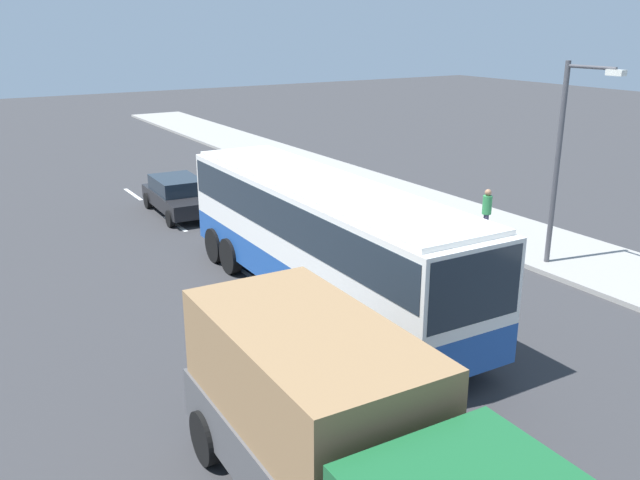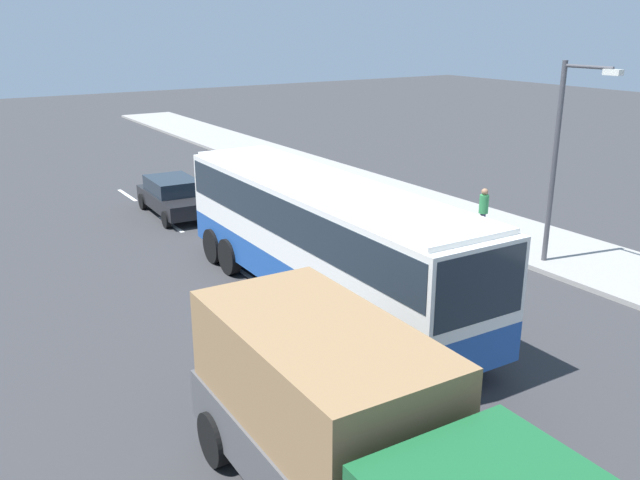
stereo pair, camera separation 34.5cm
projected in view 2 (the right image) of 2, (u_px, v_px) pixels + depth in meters
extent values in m
plane|color=#333335|center=(338.00, 292.00, 19.04)|extent=(120.00, 120.00, 0.00)
cube|color=gray|center=(531.00, 242.00, 23.12)|extent=(80.00, 4.00, 0.15)
cube|color=white|center=(127.00, 195.00, 29.70)|extent=(2.40, 0.16, 0.01)
cube|color=white|center=(171.00, 224.00, 25.41)|extent=(2.40, 0.16, 0.01)
cube|color=white|center=(236.00, 267.00, 20.93)|extent=(2.40, 0.16, 0.01)
cube|color=white|center=(398.00, 376.00, 14.53)|extent=(2.40, 0.16, 0.01)
cube|color=white|center=(513.00, 452.00, 11.93)|extent=(2.40, 0.16, 0.01)
cube|color=#1E4C9E|center=(322.00, 269.00, 17.99)|extent=(11.62, 2.73, 0.89)
cube|color=white|center=(322.00, 220.00, 17.57)|extent=(11.62, 2.73, 1.82)
cube|color=#1E2833|center=(322.00, 210.00, 17.49)|extent=(11.39, 2.76, 1.00)
cube|color=#1E2833|center=(479.00, 287.00, 12.88)|extent=(0.17, 2.30, 1.46)
cube|color=white|center=(322.00, 184.00, 17.27)|extent=(11.16, 2.57, 0.12)
cylinder|color=black|center=(463.00, 332.00, 15.32)|extent=(1.11, 0.32, 1.10)
cylinder|color=black|center=(378.00, 358.00, 14.13)|extent=(1.11, 0.32, 1.10)
cylinder|color=black|center=(299.00, 243.00, 21.47)|extent=(1.11, 0.32, 1.10)
cylinder|color=black|center=(229.00, 256.00, 20.28)|extent=(1.11, 0.32, 1.10)
cylinder|color=black|center=(281.00, 234.00, 22.44)|extent=(1.11, 0.32, 1.10)
cylinder|color=black|center=(214.00, 246.00, 21.25)|extent=(1.11, 0.32, 1.10)
cube|color=#4C4C4F|center=(318.00, 438.00, 10.77)|extent=(4.81, 2.57, 0.90)
cube|color=olive|center=(318.00, 370.00, 10.40)|extent=(4.62, 2.47, 1.54)
cylinder|color=black|center=(414.00, 472.00, 10.68)|extent=(0.97, 0.30, 0.96)
cylinder|color=black|center=(331.00, 400.00, 12.69)|extent=(0.97, 0.30, 0.96)
cylinder|color=black|center=(215.00, 438.00, 11.53)|extent=(0.97, 0.30, 0.96)
cube|color=black|center=(175.00, 200.00, 26.49)|extent=(4.42, 1.97, 0.56)
cube|color=#1E2833|center=(172.00, 185.00, 26.49)|extent=(2.46, 1.74, 0.56)
cylinder|color=black|center=(210.00, 213.00, 25.73)|extent=(0.65, 0.23, 0.64)
cylinder|color=black|center=(166.00, 219.00, 24.91)|extent=(0.65, 0.23, 0.64)
cylinder|color=black|center=(183.00, 196.00, 28.24)|extent=(0.65, 0.23, 0.64)
cylinder|color=black|center=(143.00, 201.00, 27.42)|extent=(0.65, 0.23, 0.64)
cylinder|color=#38334C|center=(483.00, 225.00, 23.27)|extent=(0.14, 0.14, 0.85)
cylinder|color=#38334C|center=(482.00, 224.00, 23.42)|extent=(0.14, 0.14, 0.85)
cylinder|color=#338C4C|center=(484.00, 204.00, 23.12)|extent=(0.32, 0.32, 0.64)
sphere|color=#9E7051|center=(485.00, 192.00, 22.98)|extent=(0.23, 0.23, 0.23)
cylinder|color=#47474C|center=(554.00, 165.00, 20.23)|extent=(0.16, 0.16, 6.09)
cylinder|color=#47474C|center=(588.00, 67.00, 18.70)|extent=(1.58, 0.10, 0.10)
cube|color=silver|center=(613.00, 72.00, 18.10)|extent=(0.50, 0.24, 0.16)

